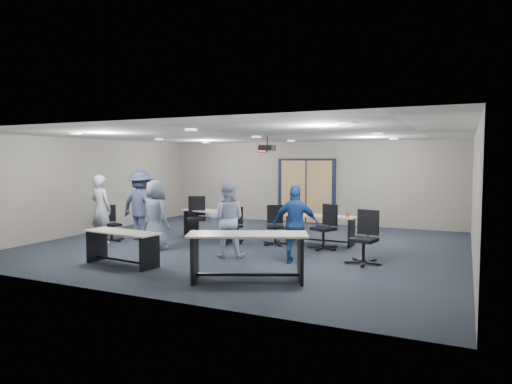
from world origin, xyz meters
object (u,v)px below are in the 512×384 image
at_px(chair_back_d, 323,227).
at_px(chair_back_b, 232,225).
at_px(table_back_right, 321,224).
at_px(chair_loose_right, 364,238).
at_px(table_front_right, 247,249).
at_px(person_back, 141,205).
at_px(person_navy, 296,225).
at_px(chair_back_c, 275,225).
at_px(table_front_left, 122,242).
at_px(chair_back_a, 196,217).
at_px(chair_loose_left, 112,223).
at_px(table_back_left, 210,219).
at_px(person_gray, 101,209).
at_px(person_plaid, 155,215).
at_px(person_lightblue, 227,219).

bearing_deg(chair_back_d, chair_back_b, -148.47).
height_order(table_back_right, chair_loose_right, chair_loose_right).
bearing_deg(table_front_right, person_back, 125.59).
bearing_deg(person_navy, chair_back_c, -67.25).
xyz_separation_m(table_front_left, chair_back_a, (-0.41, 3.40, 0.09)).
bearing_deg(chair_loose_left, table_back_left, -22.94).
xyz_separation_m(table_back_right, person_gray, (-5.09, -2.17, 0.37)).
bearing_deg(chair_loose_right, person_gray, -165.90).
xyz_separation_m(table_front_left, person_gray, (-2.17, 1.71, 0.40)).
bearing_deg(person_plaid, person_gray, 14.04).
height_order(table_back_left, chair_back_c, same).
relative_size(table_back_left, person_plaid, 1.14).
xyz_separation_m(chair_loose_left, person_lightblue, (3.62, -0.42, 0.35)).
bearing_deg(person_gray, person_back, -122.79).
distance_m(table_front_left, person_navy, 3.49).
bearing_deg(person_plaid, table_back_left, -79.05).
height_order(table_front_right, chair_back_a, chair_back_a).
xyz_separation_m(table_front_right, chair_back_d, (0.37, 3.32, -0.05)).
distance_m(chair_back_c, person_navy, 2.06).
distance_m(table_back_right, person_navy, 2.30).
xyz_separation_m(table_back_left, chair_loose_right, (4.51, -1.61, 0.05)).
distance_m(table_back_left, chair_back_c, 2.14).
distance_m(chair_back_c, person_lightblue, 1.81).
distance_m(chair_loose_right, person_back, 5.92).
relative_size(chair_loose_left, person_lightblue, 0.57).
distance_m(chair_loose_left, person_plaid, 1.77).
distance_m(table_front_right, chair_loose_right, 2.65).
distance_m(table_front_left, table_back_right, 4.86).
relative_size(table_front_left, chair_loose_left, 1.86).
xyz_separation_m(person_gray, person_back, (0.63, 0.78, 0.05)).
xyz_separation_m(person_plaid, person_navy, (3.48, 0.01, -0.02)).
height_order(person_lightblue, person_back, person_back).
bearing_deg(chair_back_c, chair_back_d, -26.62).
relative_size(table_front_right, chair_loose_left, 2.34).
bearing_deg(table_back_right, table_back_left, -175.47).
distance_m(person_gray, person_back, 1.00).
bearing_deg(chair_back_d, person_gray, -137.27).
bearing_deg(chair_loose_left, chair_back_a, -24.41).
height_order(chair_back_d, chair_loose_right, chair_loose_right).
distance_m(table_front_left, chair_loose_right, 4.83).
relative_size(chair_back_a, chair_back_c, 1.14).
bearing_deg(person_gray, chair_back_b, -149.56).
distance_m(person_navy, person_back, 4.71).
bearing_deg(table_front_left, table_back_left, 98.57).
relative_size(chair_back_d, person_navy, 0.66).
relative_size(chair_back_c, chair_back_d, 0.93).
relative_size(table_back_right, person_lightblue, 1.09).
bearing_deg(person_back, person_gray, 54.75).
height_order(person_gray, person_navy, person_gray).
distance_m(table_front_right, chair_loose_left, 5.30).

